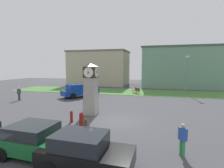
{
  "coord_description": "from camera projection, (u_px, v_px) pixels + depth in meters",
  "views": [
    {
      "loc": [
        2.79,
        -13.33,
        4.34
      ],
      "look_at": [
        -1.12,
        2.55,
        2.68
      ],
      "focal_mm": 28.0,
      "sensor_mm": 36.0,
      "label": 1
    }
  ],
  "objects": [
    {
      "name": "pickup_truck",
      "position": [
        80.0,
        90.0,
        24.77
      ],
      "size": [
        4.76,
        5.24,
        1.85
      ],
      "color": "navy",
      "rests_on": "ground_plane"
    },
    {
      "name": "storefront_low_left",
      "position": [
        179.0,
        67.0,
        36.44
      ],
      "size": [
        15.33,
        9.29,
        8.28
      ],
      "color": "gray",
      "rests_on": "ground_plane"
    },
    {
      "name": "bollard_far_row",
      "position": [
        71.0,
        116.0,
        13.58
      ],
      "size": [
        0.22,
        0.22,
        0.91
      ],
      "color": "maroon",
      "rests_on": "ground_plane"
    },
    {
      "name": "ground_plane",
      "position": [
        118.0,
        121.0,
        13.98
      ],
      "size": [
        87.04,
        87.04,
        0.0
      ],
      "primitive_type": "plane",
      "color": "#424247"
    },
    {
      "name": "clock_tower",
      "position": [
        91.0,
        89.0,
        15.74
      ],
      "size": [
        1.36,
        1.47,
        4.63
      ],
      "color": "#A09B91",
      "rests_on": "ground_plane"
    },
    {
      "name": "grass_verge_far",
      "position": [
        161.0,
        93.0,
        28.49
      ],
      "size": [
        52.22,
        7.48,
        0.04
      ],
      "primitive_type": "cube",
      "color": "#477A38",
      "rests_on": "ground_plane"
    },
    {
      "name": "pedestrian_by_cars",
      "position": [
        19.0,
        93.0,
        22.2
      ],
      "size": [
        0.42,
        0.27,
        1.7
      ],
      "color": "#3F3F47",
      "rests_on": "ground_plane"
    },
    {
      "name": "bench",
      "position": [
        136.0,
        90.0,
        27.96
      ],
      "size": [
        1.33,
        1.63,
        0.9
      ],
      "color": "brown",
      "rests_on": "ground_plane"
    },
    {
      "name": "bollard_mid_row",
      "position": [
        81.0,
        120.0,
        12.2
      ],
      "size": [
        0.31,
        0.31,
        1.15
      ],
      "color": "maroon",
      "rests_on": "ground_plane"
    },
    {
      "name": "warehouse_blue_far",
      "position": [
        99.0,
        68.0,
        41.49
      ],
      "size": [
        13.68,
        8.75,
        7.89
      ],
      "color": "#B7A88E",
      "rests_on": "ground_plane"
    },
    {
      "name": "car_near_tower",
      "position": [
        36.0,
        139.0,
        8.54
      ],
      "size": [
        3.9,
        2.27,
        1.52
      ],
      "color": "#19602D",
      "rests_on": "ground_plane"
    },
    {
      "name": "street_lamp_near_road",
      "position": [
        187.0,
        72.0,
        26.22
      ],
      "size": [
        0.5,
        0.24,
        5.92
      ],
      "color": "slate",
      "rests_on": "ground_plane"
    },
    {
      "name": "pedestrian_near_bench",
      "position": [
        183.0,
        138.0,
        8.41
      ],
      "size": [
        0.41,
        0.47,
        1.61
      ],
      "color": "#338C4C",
      "rests_on": "ground_plane"
    },
    {
      "name": "bollard_near_tower",
      "position": [
        86.0,
        127.0,
        11.08
      ],
      "size": [
        0.21,
        0.21,
        1.04
      ],
      "color": "brown",
      "rests_on": "ground_plane"
    },
    {
      "name": "car_by_building",
      "position": [
        85.0,
        152.0,
        7.29
      ],
      "size": [
        3.97,
        2.05,
        1.57
      ],
      "color": "black",
      "rests_on": "ground_plane"
    }
  ]
}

